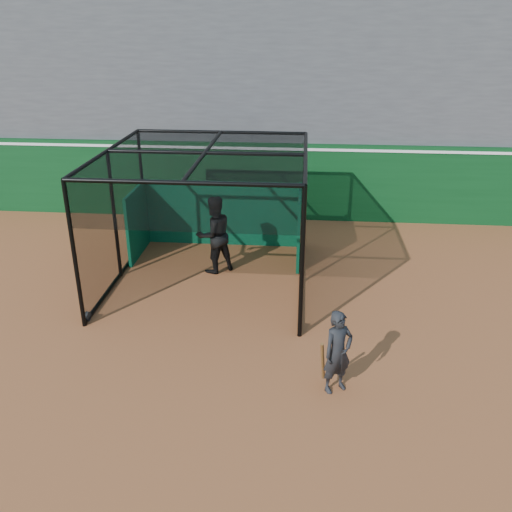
{
  "coord_description": "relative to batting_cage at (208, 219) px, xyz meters",
  "views": [
    {
      "loc": [
        1.98,
        -8.7,
        6.12
      ],
      "look_at": [
        1.03,
        2.0,
        1.4
      ],
      "focal_mm": 38.0,
      "sensor_mm": 36.0,
      "label": 1
    }
  ],
  "objects": [
    {
      "name": "ground",
      "position": [
        0.3,
        -3.62,
        -1.63
      ],
      "size": [
        120.0,
        120.0,
        0.0
      ],
      "primitive_type": "plane",
      "color": "brown",
      "rests_on": "ground"
    },
    {
      "name": "outfield_wall",
      "position": [
        0.3,
        4.88,
        -0.34
      ],
      "size": [
        50.0,
        0.5,
        2.5
      ],
      "color": "#0B3D18",
      "rests_on": "ground"
    },
    {
      "name": "grandstand",
      "position": [
        0.3,
        8.65,
        2.85
      ],
      "size": [
        50.0,
        7.85,
        8.95
      ],
      "color": "#4C4C4F",
      "rests_on": "ground"
    },
    {
      "name": "batting_cage",
      "position": [
        0.0,
        0.0,
        0.0
      ],
      "size": [
        4.75,
        5.1,
        3.26
      ],
      "color": "black",
      "rests_on": "ground"
    },
    {
      "name": "batter",
      "position": [
        0.06,
        0.51,
        -0.61
      ],
      "size": [
        1.26,
        1.21,
        2.04
      ],
      "primitive_type": "imported",
      "rotation": [
        0.0,
        0.0,
        3.78
      ],
      "color": "black",
      "rests_on": "ground"
    },
    {
      "name": "on_deck_player",
      "position": [
        3.0,
        -4.26,
        -0.84
      ],
      "size": [
        0.69,
        0.62,
        1.57
      ],
      "color": "black",
      "rests_on": "ground"
    }
  ]
}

